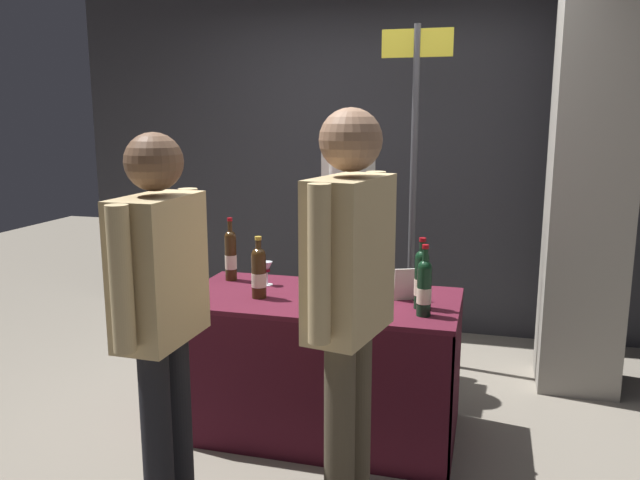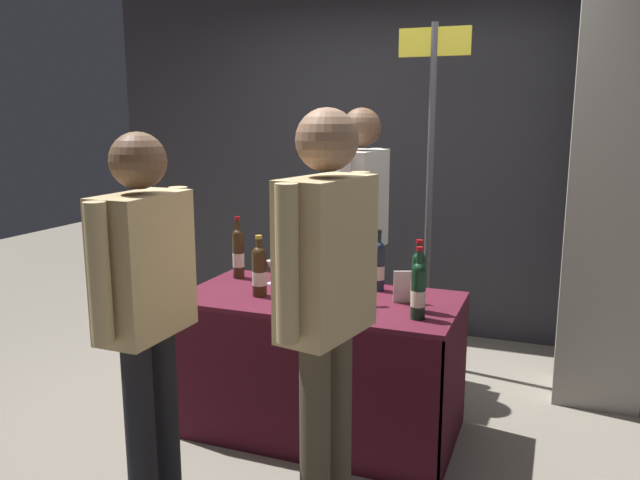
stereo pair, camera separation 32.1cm
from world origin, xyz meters
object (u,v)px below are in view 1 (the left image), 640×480
(flower_vase, at_px, (351,280))
(wine_glass_mid, at_px, (267,268))
(vendor_presenter, at_px, (349,219))
(taster_foreground_right, at_px, (161,301))
(featured_wine_bottle, at_px, (424,287))
(concrete_pillar, at_px, (594,135))
(tasting_table, at_px, (320,339))
(display_bottle_0, at_px, (375,264))
(booth_signpost, at_px, (414,166))
(wine_glass_near_vendor, at_px, (338,274))

(flower_vase, bearing_deg, wine_glass_mid, 160.70)
(vendor_presenter, height_order, taster_foreground_right, vendor_presenter)
(wine_glass_mid, bearing_deg, featured_wine_bottle, -19.71)
(wine_glass_mid, distance_m, flower_vase, 0.55)
(concrete_pillar, relative_size, tasting_table, 2.18)
(concrete_pillar, relative_size, taster_foreground_right, 1.94)
(concrete_pillar, bearing_deg, tasting_table, -144.62)
(tasting_table, xyz_separation_m, wine_glass_mid, (-0.34, 0.14, 0.33))
(wine_glass_mid, bearing_deg, tasting_table, -22.75)
(tasting_table, relative_size, display_bottle_0, 4.32)
(taster_foreground_right, height_order, booth_signpost, booth_signpost)
(concrete_pillar, distance_m, flower_vase, 1.75)
(booth_signpost, bearing_deg, vendor_presenter, -129.90)
(booth_signpost, bearing_deg, featured_wine_bottle, -80.39)
(featured_wine_bottle, height_order, wine_glass_mid, featured_wine_bottle)
(display_bottle_0, bearing_deg, wine_glass_mid, -172.49)
(tasting_table, xyz_separation_m, wine_glass_near_vendor, (0.07, 0.12, 0.33))
(wine_glass_mid, height_order, flower_vase, flower_vase)
(display_bottle_0, bearing_deg, wine_glass_near_vendor, -149.81)
(flower_vase, relative_size, vendor_presenter, 0.23)
(flower_vase, relative_size, booth_signpost, 0.17)
(wine_glass_near_vendor, bearing_deg, taster_foreground_right, -113.37)
(tasting_table, distance_m, featured_wine_bottle, 0.69)
(wine_glass_near_vendor, height_order, flower_vase, flower_vase)
(display_bottle_0, height_order, wine_glass_mid, display_bottle_0)
(display_bottle_0, xyz_separation_m, booth_signpost, (0.08, 0.90, 0.46))
(vendor_presenter, bearing_deg, flower_vase, 16.88)
(display_bottle_0, relative_size, vendor_presenter, 0.19)
(featured_wine_bottle, xyz_separation_m, booth_signpost, (-0.22, 1.30, 0.46))
(concrete_pillar, relative_size, booth_signpost, 1.39)
(flower_vase, bearing_deg, concrete_pillar, 39.99)
(featured_wine_bottle, bearing_deg, flower_vase, 159.73)
(wine_glass_mid, bearing_deg, display_bottle_0, 7.51)
(featured_wine_bottle, bearing_deg, tasting_table, 162.23)
(display_bottle_0, distance_m, wine_glass_near_vendor, 0.22)
(display_bottle_0, bearing_deg, featured_wine_bottle, -52.74)
(featured_wine_bottle, relative_size, display_bottle_0, 1.03)
(flower_vase, relative_size, taster_foreground_right, 0.24)
(display_bottle_0, xyz_separation_m, wine_glass_near_vendor, (-0.18, -0.11, -0.04))
(tasting_table, xyz_separation_m, booth_signpost, (0.33, 1.12, 0.83))
(vendor_presenter, bearing_deg, booth_signpost, 143.56)
(concrete_pillar, bearing_deg, display_bottle_0, -146.14)
(tasting_table, relative_size, vendor_presenter, 0.83)
(featured_wine_bottle, height_order, wine_glass_near_vendor, featured_wine_bottle)
(tasting_table, height_order, vendor_presenter, vendor_presenter)
(wine_glass_mid, bearing_deg, wine_glass_near_vendor, -3.93)
(concrete_pillar, height_order, wine_glass_near_vendor, concrete_pillar)
(wine_glass_mid, relative_size, vendor_presenter, 0.08)
(concrete_pillar, distance_m, wine_glass_mid, 2.07)
(concrete_pillar, bearing_deg, vendor_presenter, -168.68)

